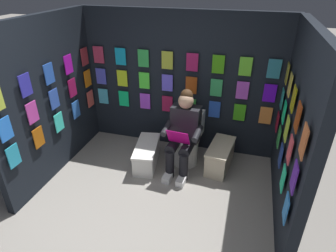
{
  "coord_description": "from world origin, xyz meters",
  "views": [
    {
      "loc": [
        -0.97,
        1.9,
        2.58
      ],
      "look_at": [
        -0.09,
        -1.15,
        0.85
      ],
      "focal_mm": 30.58,
      "sensor_mm": 36.0,
      "label": 1
    }
  ],
  "objects_px": {
    "person_reading": "(183,132)",
    "comic_longbox_far": "(147,154)",
    "comic_longbox_near": "(220,156)",
    "toilet": "(187,141)"
  },
  "relations": [
    {
      "from": "comic_longbox_near",
      "to": "comic_longbox_far",
      "type": "xyz_separation_m",
      "value": [
        1.06,
        0.22,
        -0.02
      ]
    },
    {
      "from": "comic_longbox_near",
      "to": "comic_longbox_far",
      "type": "relative_size",
      "value": 0.91
    },
    {
      "from": "toilet",
      "to": "comic_longbox_far",
      "type": "distance_m",
      "value": 0.63
    },
    {
      "from": "person_reading",
      "to": "comic_longbox_far",
      "type": "height_order",
      "value": "person_reading"
    },
    {
      "from": "comic_longbox_far",
      "to": "person_reading",
      "type": "bearing_deg",
      "value": 176.66
    },
    {
      "from": "comic_longbox_near",
      "to": "comic_longbox_far",
      "type": "distance_m",
      "value": 1.08
    },
    {
      "from": "comic_longbox_near",
      "to": "toilet",
      "type": "bearing_deg",
      "value": 0.47
    },
    {
      "from": "toilet",
      "to": "comic_longbox_near",
      "type": "bearing_deg",
      "value": 177.33
    },
    {
      "from": "toilet",
      "to": "comic_longbox_far",
      "type": "bearing_deg",
      "value": 31.44
    },
    {
      "from": "toilet",
      "to": "comic_longbox_far",
      "type": "relative_size",
      "value": 1.0
    }
  ]
}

